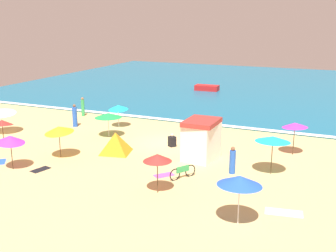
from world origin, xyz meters
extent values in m
plane|color=#D8B775|center=(0.00, 0.00, 0.00)|extent=(60.00, 60.00, 0.00)
cube|color=#146B93|center=(0.00, 28.00, 0.05)|extent=(60.00, 44.00, 0.10)
cube|color=white|center=(0.00, 6.30, 0.10)|extent=(57.00, 0.70, 0.01)
cube|color=white|center=(3.47, -2.23, 1.16)|extent=(2.02, 2.53, 2.32)
cube|color=#A5332D|center=(3.47, -2.23, 2.46)|extent=(1.96, 2.56, 0.29)
cylinder|color=#4C3823|center=(3.21, -8.24, 1.04)|extent=(0.05, 0.05, 2.08)
cone|color=red|center=(3.21, -8.24, 1.94)|extent=(1.94, 1.94, 0.40)
cylinder|color=silver|center=(-4.77, -0.17, 0.90)|extent=(0.05, 0.05, 1.80)
cone|color=green|center=(-4.77, -0.17, 1.68)|extent=(2.52, 2.51, 0.38)
cylinder|color=#4C3823|center=(-5.03, -5.71, 1.03)|extent=(0.05, 0.05, 2.05)
cone|color=yellow|center=(-5.03, -5.71, 1.89)|extent=(2.47, 2.49, 0.62)
cylinder|color=#4C3823|center=(-6.29, -8.64, 1.03)|extent=(0.05, 0.05, 2.05)
cone|color=#B733C6|center=(-6.29, -8.64, 1.88)|extent=(1.93, 1.89, 0.64)
cylinder|color=#4C3823|center=(-10.26, -5.34, 0.94)|extent=(0.05, 0.05, 1.87)
cone|color=red|center=(-10.26, -5.34, 1.74)|extent=(2.12, 2.13, 0.53)
cylinder|color=silver|center=(7.94, -9.87, 1.11)|extent=(0.05, 0.05, 2.23)
cone|color=blue|center=(7.94, -9.87, 2.06)|extent=(2.39, 2.40, 0.54)
cylinder|color=#4C3823|center=(8.78, 1.11, 1.07)|extent=(0.05, 0.05, 2.14)
cone|color=#B733C6|center=(8.78, 1.11, 2.04)|extent=(1.94, 1.92, 0.41)
cylinder|color=silver|center=(-12.92, -2.80, 0.94)|extent=(0.05, 0.05, 1.88)
cone|color=white|center=(-12.92, -2.80, 1.78)|extent=(3.25, 3.25, 0.57)
cylinder|color=silver|center=(-5.56, 2.65, 0.91)|extent=(0.05, 0.05, 1.82)
cone|color=#19B7C6|center=(-5.56, 2.65, 1.68)|extent=(1.76, 1.79, 0.55)
cylinder|color=#4C3823|center=(8.11, -3.08, 1.12)|extent=(0.05, 0.05, 2.24)
cone|color=#19B7C6|center=(8.11, -3.08, 2.13)|extent=(2.15, 2.16, 0.41)
pyramid|color=orange|center=(-2.22, -3.38, 0.71)|extent=(2.67, 2.65, 1.41)
torus|color=black|center=(3.37, -6.30, 0.33)|extent=(0.42, 0.65, 0.72)
torus|color=black|center=(3.93, -5.35, 0.33)|extent=(0.42, 0.65, 0.72)
cube|color=green|center=(3.65, -5.82, 0.55)|extent=(0.50, 0.79, 0.36)
cylinder|color=blue|center=(-8.96, 1.28, 0.83)|extent=(0.43, 0.43, 1.66)
sphere|color=brown|center=(-8.96, 1.28, 1.78)|extent=(0.25, 0.25, 0.25)
cube|color=green|center=(1.55, 3.82, 0.37)|extent=(0.60, 0.60, 0.74)
sphere|color=beige|center=(1.55, 3.82, 0.85)|extent=(0.24, 0.24, 0.24)
cube|color=black|center=(0.68, -0.51, 0.37)|extent=(0.63, 0.63, 0.73)
sphere|color=beige|center=(0.68, -0.51, 0.83)|extent=(0.22, 0.22, 0.22)
cylinder|color=blue|center=(6.02, -3.93, 0.70)|extent=(0.40, 0.40, 1.40)
sphere|color=brown|center=(6.02, -3.93, 1.51)|extent=(0.25, 0.25, 0.25)
cylinder|color=green|center=(-10.65, 4.81, 0.76)|extent=(0.42, 0.42, 1.52)
sphere|color=#9E6B47|center=(-10.65, 4.81, 1.63)|extent=(0.24, 0.24, 0.24)
cube|color=white|center=(9.64, -7.93, 0.01)|extent=(1.84, 1.04, 0.01)
cube|color=#D84CA5|center=(2.49, -5.85, 0.01)|extent=(1.23, 1.32, 0.01)
cube|color=black|center=(-4.69, -8.05, 0.01)|extent=(0.87, 1.29, 0.01)
cube|color=red|center=(-4.46, 22.12, 0.42)|extent=(2.92, 1.51, 0.65)
camera|label=1|loc=(12.00, -26.61, 8.93)|focal=44.80mm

